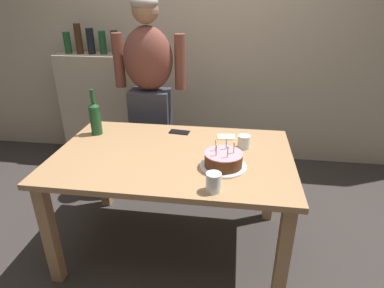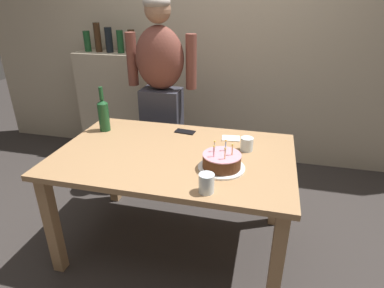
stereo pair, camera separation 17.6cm
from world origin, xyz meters
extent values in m
plane|color=#332D2B|center=(0.00, 0.00, 0.00)|extent=(10.00, 10.00, 0.00)
cube|color=tan|center=(0.00, 1.55, 1.30)|extent=(5.20, 0.10, 2.60)
cube|color=#A37A51|center=(0.00, 0.00, 0.72)|extent=(1.50, 0.96, 0.03)
cube|color=#A37A51|center=(-0.68, -0.41, 0.35)|extent=(0.07, 0.07, 0.70)
cube|color=#A37A51|center=(0.68, -0.41, 0.35)|extent=(0.07, 0.07, 0.70)
cube|color=#A37A51|center=(-0.68, 0.41, 0.35)|extent=(0.07, 0.07, 0.70)
cube|color=#A37A51|center=(0.68, 0.41, 0.35)|extent=(0.07, 0.07, 0.70)
cylinder|color=white|center=(0.33, -0.13, 0.75)|extent=(0.27, 0.27, 0.01)
cylinder|color=#512D19|center=(0.33, -0.13, 0.79)|extent=(0.22, 0.22, 0.07)
cylinder|color=#D18E9E|center=(0.33, -0.13, 0.83)|extent=(0.22, 0.22, 0.01)
cylinder|color=pink|center=(0.28, -0.17, 0.86)|extent=(0.01, 0.01, 0.06)
sphere|color=#F9C64C|center=(0.28, -0.17, 0.90)|extent=(0.01, 0.01, 0.01)
cylinder|color=#EAB266|center=(0.35, -0.18, 0.86)|extent=(0.01, 0.01, 0.06)
sphere|color=#F9C64C|center=(0.35, -0.18, 0.90)|extent=(0.01, 0.01, 0.01)
cylinder|color=#EAB266|center=(0.38, -0.13, 0.86)|extent=(0.01, 0.01, 0.06)
sphere|color=#F9C64C|center=(0.38, -0.13, 0.90)|extent=(0.01, 0.01, 0.01)
cylinder|color=#93B7DB|center=(0.34, -0.08, 0.86)|extent=(0.01, 0.01, 0.06)
sphere|color=#F9C64C|center=(0.34, -0.08, 0.90)|extent=(0.01, 0.01, 0.01)
cylinder|color=beige|center=(0.28, -0.10, 0.86)|extent=(0.01, 0.01, 0.06)
sphere|color=#F9C64C|center=(0.28, -0.10, 0.90)|extent=(0.01, 0.01, 0.01)
cylinder|color=silver|center=(0.44, 0.15, 0.78)|extent=(0.08, 0.08, 0.09)
cylinder|color=silver|center=(0.29, -0.39, 0.79)|extent=(0.08, 0.08, 0.10)
cylinder|color=#194723|center=(-0.60, 0.24, 0.84)|extent=(0.08, 0.08, 0.21)
cone|color=#194723|center=(-0.60, 0.24, 0.96)|extent=(0.08, 0.08, 0.03)
cylinder|color=#194723|center=(-0.60, 0.24, 1.02)|extent=(0.03, 0.03, 0.09)
cube|color=black|center=(-0.02, 0.34, 0.74)|extent=(0.15, 0.09, 0.01)
cube|color=white|center=(0.32, 0.30, 0.74)|extent=(0.13, 0.11, 0.01)
cube|color=#33333D|center=(-0.35, 0.80, 0.46)|extent=(0.34, 0.23, 0.92)
ellipsoid|color=brown|center=(-0.35, 0.80, 1.18)|extent=(0.41, 0.27, 0.52)
sphere|color=#936B51|center=(-0.35, 0.80, 1.55)|extent=(0.21, 0.21, 0.21)
ellipsoid|color=gray|center=(-0.35, 0.78, 1.60)|extent=(0.21, 0.21, 0.12)
cylinder|color=brown|center=(-0.09, 0.83, 1.15)|extent=(0.09, 0.09, 0.44)
cylinder|color=brown|center=(-0.61, 0.83, 1.15)|extent=(0.09, 0.09, 0.44)
cube|color=tan|center=(-1.07, 1.33, 0.56)|extent=(0.72, 0.30, 1.12)
cylinder|color=#194723|center=(-1.32, 1.33, 1.22)|extent=(0.07, 0.07, 0.20)
cylinder|color=#382314|center=(-1.19, 1.33, 1.26)|extent=(0.07, 0.07, 0.29)
cylinder|color=black|center=(-1.07, 1.33, 1.24)|extent=(0.07, 0.07, 0.24)
cylinder|color=#194723|center=(-0.95, 1.33, 1.23)|extent=(0.07, 0.07, 0.22)
cylinder|color=#382314|center=(-0.83, 1.33, 1.23)|extent=(0.07, 0.07, 0.23)
camera|label=1|loc=(0.38, -1.79, 1.66)|focal=30.18mm
camera|label=2|loc=(0.55, -1.76, 1.66)|focal=30.18mm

